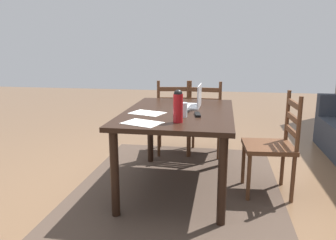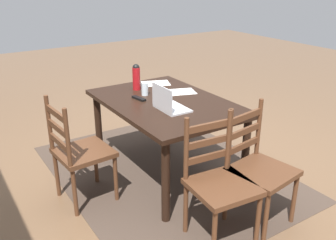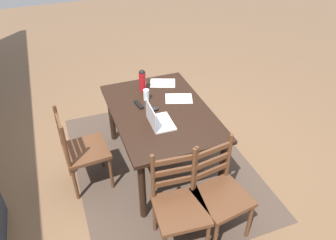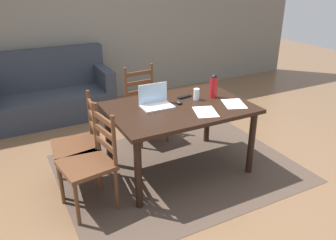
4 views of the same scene
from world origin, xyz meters
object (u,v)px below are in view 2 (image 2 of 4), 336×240
object	(u,v)px
dining_table	(166,110)
chair_left_far	(219,183)
tv_remote	(139,98)
laptop	(168,104)
drinking_glass	(145,89)
water_bottle	(136,76)
computer_mouse	(158,99)
chair_far_head	(79,152)
chair_left_near	(258,168)

from	to	relation	value
dining_table	chair_left_far	size ratio (longest dim) A/B	1.55
dining_table	tv_remote	xyz separation A→B (m)	(0.18, 0.19, 0.10)
laptop	drinking_glass	size ratio (longest dim) A/B	2.58
dining_table	water_bottle	size ratio (longest dim) A/B	5.57
laptop	drinking_glass	xyz separation A→B (m)	(0.48, -0.04, 0.00)
laptop	tv_remote	xyz separation A→B (m)	(0.39, 0.07, -0.05)
drinking_glass	chair_left_far	bearing A→B (deg)	174.64
tv_remote	computer_mouse	bearing A→B (deg)	122.27
chair_left_far	drinking_glass	size ratio (longest dim) A/B	7.55
laptop	tv_remote	distance (m)	0.40
chair_left_far	chair_far_head	distance (m)	1.23
dining_table	chair_left_near	bearing A→B (deg)	-169.23
water_bottle	drinking_glass	xyz separation A→B (m)	(-0.21, 0.02, -0.07)
chair_left_near	water_bottle	xyz separation A→B (m)	(1.49, 0.25, 0.43)
chair_left_near	drinking_glass	xyz separation A→B (m)	(1.29, 0.27, 0.36)
chair_left_far	chair_left_near	world-z (taller)	same
chair_left_far	computer_mouse	bearing A→B (deg)	-7.26
laptop	chair_left_far	bearing A→B (deg)	174.35
tv_remote	drinking_glass	bearing A→B (deg)	-153.01
tv_remote	chair_left_near	bearing A→B (deg)	98.58
chair_left_far	tv_remote	bearing A→B (deg)	-0.33
drinking_glass	chair_left_near	bearing A→B (deg)	-168.03
computer_mouse	tv_remote	bearing A→B (deg)	53.21
chair_far_head	water_bottle	size ratio (longest dim) A/B	3.59
dining_table	chair_far_head	bearing A→B (deg)	90.19
dining_table	water_bottle	bearing A→B (deg)	6.94
dining_table	tv_remote	size ratio (longest dim) A/B	8.67
dining_table	water_bottle	xyz separation A→B (m)	(0.47, 0.06, 0.23)
dining_table	chair_left_near	world-z (taller)	chair_left_near
water_bottle	chair_left_far	bearing A→B (deg)	174.59
laptop	drinking_glass	bearing A→B (deg)	-4.87
tv_remote	chair_left_far	bearing A→B (deg)	80.44
chair_left_far	chair_left_near	bearing A→B (deg)	-90.04
chair_left_near	tv_remote	world-z (taller)	chair_left_near
computer_mouse	chair_left_far	bearing A→B (deg)	-175.54
computer_mouse	tv_remote	size ratio (longest dim) A/B	0.59
chair_left_near	laptop	world-z (taller)	laptop
laptop	computer_mouse	world-z (taller)	laptop
dining_table	drinking_glass	distance (m)	0.31
dining_table	chair_far_head	size ratio (longest dim) A/B	1.55
chair_far_head	computer_mouse	bearing A→B (deg)	-87.58
water_bottle	computer_mouse	xyz separation A→B (m)	(-0.43, 0.01, -0.12)
dining_table	chair_left_far	xyz separation A→B (m)	(-1.03, 0.20, -0.20)
chair_far_head	dining_table	bearing A→B (deg)	-89.81
computer_mouse	dining_table	bearing A→B (deg)	-104.73
chair_left_near	tv_remote	distance (m)	1.30
chair_left_far	computer_mouse	distance (m)	1.11
water_bottle	computer_mouse	distance (m)	0.45
chair_far_head	laptop	xyz separation A→B (m)	(-0.22, -0.76, 0.35)
chair_far_head	laptop	world-z (taller)	laptop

